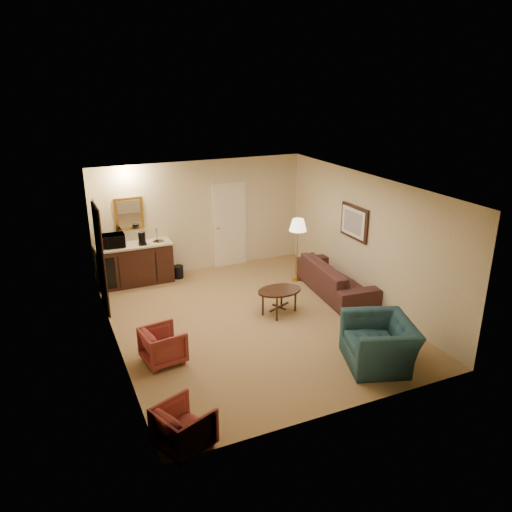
# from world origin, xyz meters

# --- Properties ---
(ground) EXTENTS (6.00, 6.00, 0.00)m
(ground) POSITION_xyz_m (0.00, 0.00, 0.00)
(ground) COLOR #98804D
(ground) RESTS_ON ground
(room_walls) EXTENTS (5.02, 6.01, 2.61)m
(room_walls) POSITION_xyz_m (-0.10, 0.77, 1.72)
(room_walls) COLOR #C9B497
(room_walls) RESTS_ON ground
(wetbar_cabinet) EXTENTS (1.64, 0.58, 0.92)m
(wetbar_cabinet) POSITION_xyz_m (-1.65, 2.72, 0.46)
(wetbar_cabinet) COLOR #331410
(wetbar_cabinet) RESTS_ON ground
(sofa) EXTENTS (0.87, 2.32, 0.89)m
(sofa) POSITION_xyz_m (2.15, 0.49, 0.44)
(sofa) COLOR black
(sofa) RESTS_ON ground
(teal_armchair) EXTENTS (1.07, 1.33, 1.01)m
(teal_armchair) POSITION_xyz_m (1.25, -2.20, 0.50)
(teal_armchair) COLOR #1F414E
(teal_armchair) RESTS_ON ground
(rose_chair_near) EXTENTS (0.67, 0.71, 0.65)m
(rose_chair_near) POSITION_xyz_m (-1.90, -0.74, 0.32)
(rose_chair_near) COLOR #973B31
(rose_chair_near) RESTS_ON ground
(rose_chair_far) EXTENTS (0.77, 0.80, 0.64)m
(rose_chair_far) POSITION_xyz_m (-2.15, -2.80, 0.32)
(rose_chair_far) COLOR #973B31
(rose_chair_far) RESTS_ON ground
(coffee_table) EXTENTS (1.04, 0.90, 0.50)m
(coffee_table) POSITION_xyz_m (0.60, 0.07, 0.25)
(coffee_table) COLOR black
(coffee_table) RESTS_ON ground
(floor_lamp) EXTENTS (0.43, 0.43, 1.46)m
(floor_lamp) POSITION_xyz_m (1.70, 1.40, 0.73)
(floor_lamp) COLOR gold
(floor_lamp) RESTS_ON ground
(waste_bin) EXTENTS (0.28, 0.28, 0.29)m
(waste_bin) POSITION_xyz_m (-0.71, 2.65, 0.14)
(waste_bin) COLOR black
(waste_bin) RESTS_ON ground
(microwave) EXTENTS (0.52, 0.30, 0.35)m
(microwave) POSITION_xyz_m (-2.09, 2.72, 1.09)
(microwave) COLOR black
(microwave) RESTS_ON wetbar_cabinet
(coffee_maker) EXTENTS (0.19, 0.19, 0.29)m
(coffee_maker) POSITION_xyz_m (-1.48, 2.61, 1.07)
(coffee_maker) COLOR black
(coffee_maker) RESTS_ON wetbar_cabinet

